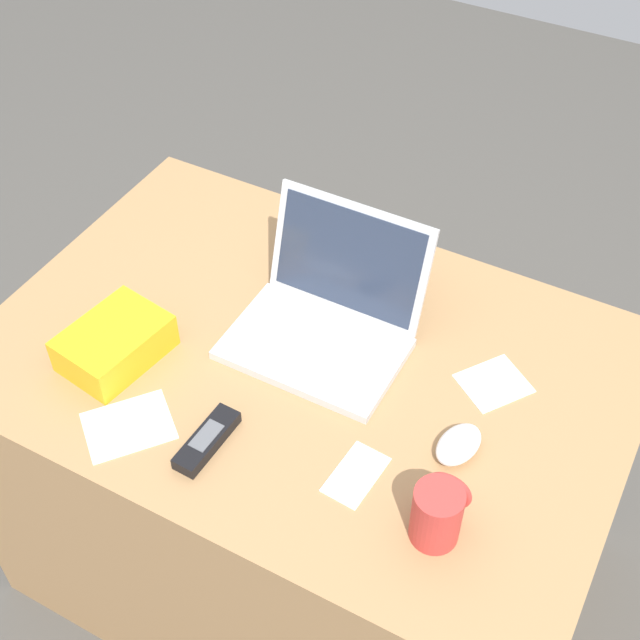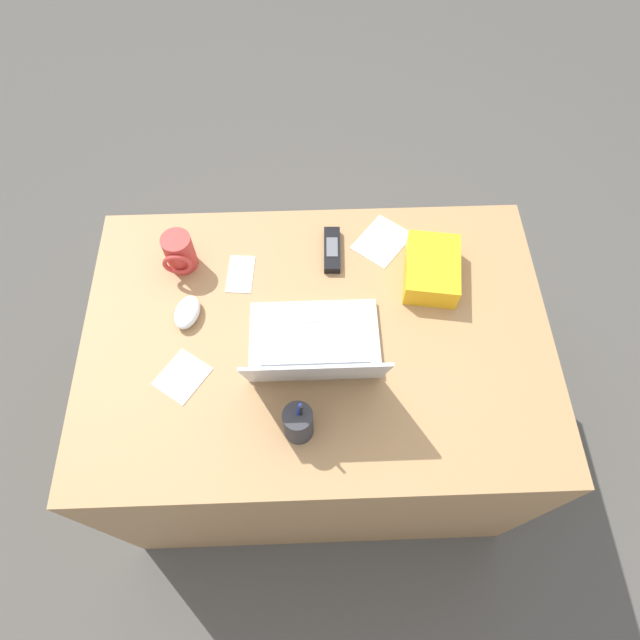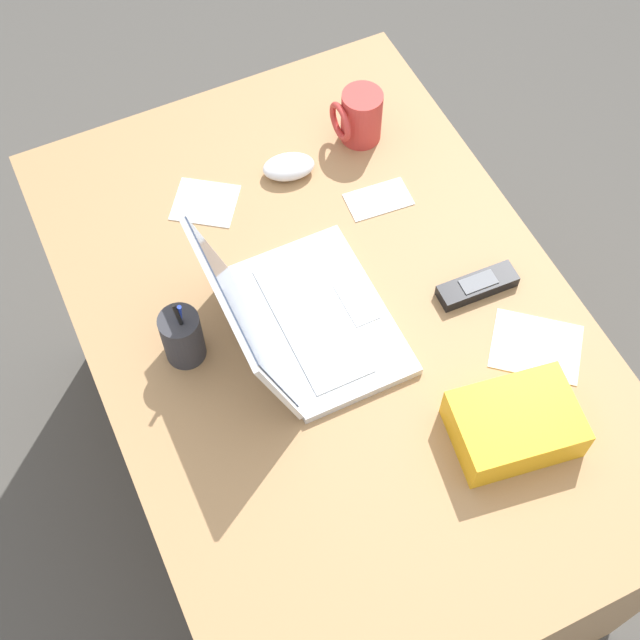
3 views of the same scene
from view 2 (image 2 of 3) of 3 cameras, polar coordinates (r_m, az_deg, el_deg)
name	(u,v)px [view 2 (image 2 of 3)]	position (r m, az deg, el deg)	size (l,w,h in m)	color
ground_plane	(318,426)	(2.08, -0.22, -11.13)	(6.00, 6.00, 0.00)	#4C4944
desk	(318,389)	(1.72, -0.26, -7.29)	(1.20, 0.82, 0.75)	#A87C4F
laptop	(315,350)	(1.31, -0.55, -3.13)	(0.33, 0.29, 0.23)	silver
computer_mouse	(187,312)	(1.43, -13.79, 0.80)	(0.06, 0.10, 0.04)	white
coffee_mug_white	(179,253)	(1.49, -14.56, 6.83)	(0.08, 0.09, 0.11)	#C63833
cordless_phone	(332,250)	(1.51, 1.27, 7.40)	(0.05, 0.14, 0.03)	black
pen_holder	(298,423)	(1.23, -2.30, -10.78)	(0.07, 0.07, 0.17)	#333338
snack_bag	(432,269)	(1.47, 11.67, 5.27)	(0.14, 0.19, 0.07)	#F2AD19
paper_note_near_laptop	(382,241)	(1.55, 6.54, 8.24)	(0.12, 0.15, 0.00)	white
paper_note_left	(182,376)	(1.37, -14.29, -5.77)	(0.10, 0.12, 0.00)	white
paper_note_right	(241,274)	(1.49, -8.35, 4.81)	(0.07, 0.12, 0.00)	white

